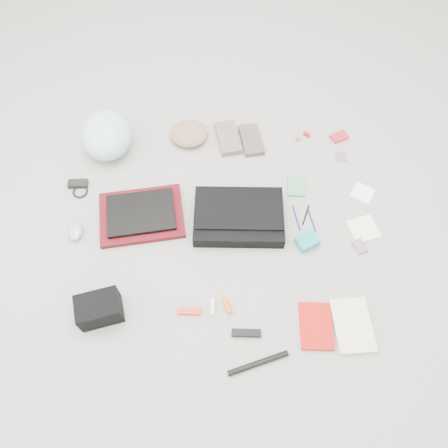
{
  "coord_description": "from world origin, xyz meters",
  "views": [
    {
      "loc": [
        -0.03,
        -1.04,
        1.84
      ],
      "look_at": [
        0.0,
        0.0,
        0.05
      ],
      "focal_mm": 35.0,
      "sensor_mm": 36.0,
      "label": 1
    }
  ],
  "objects_px": {
    "messenger_bag": "(239,217)",
    "accordion_wallet": "(307,241)",
    "bike_helmet": "(107,135)",
    "book_red": "(316,326)",
    "laptop": "(141,213)",
    "camera_bag": "(99,309)"
  },
  "relations": [
    {
      "from": "laptop",
      "to": "messenger_bag",
      "type": "bearing_deg",
      "value": -11.45
    },
    {
      "from": "laptop",
      "to": "accordion_wallet",
      "type": "bearing_deg",
      "value": -19.51
    },
    {
      "from": "book_red",
      "to": "messenger_bag",
      "type": "bearing_deg",
      "value": 122.72
    },
    {
      "from": "messenger_bag",
      "to": "bike_helmet",
      "type": "distance_m",
      "value": 0.83
    },
    {
      "from": "messenger_bag",
      "to": "accordion_wallet",
      "type": "distance_m",
      "value": 0.35
    },
    {
      "from": "messenger_bag",
      "to": "bike_helmet",
      "type": "xyz_separation_m",
      "value": [
        -0.67,
        0.48,
        0.06
      ]
    },
    {
      "from": "messenger_bag",
      "to": "book_red",
      "type": "height_order",
      "value": "messenger_bag"
    },
    {
      "from": "book_red",
      "to": "camera_bag",
      "type": "bearing_deg",
      "value": 177.71
    },
    {
      "from": "accordion_wallet",
      "to": "bike_helmet",
      "type": "bearing_deg",
      "value": 123.05
    },
    {
      "from": "messenger_bag",
      "to": "laptop",
      "type": "distance_m",
      "value": 0.48
    },
    {
      "from": "laptop",
      "to": "book_red",
      "type": "xyz_separation_m",
      "value": [
        0.78,
        -0.57,
        -0.03
      ]
    },
    {
      "from": "bike_helmet",
      "to": "accordion_wallet",
      "type": "bearing_deg",
      "value": -40.1
    },
    {
      "from": "messenger_bag",
      "to": "bike_helmet",
      "type": "height_order",
      "value": "bike_helmet"
    },
    {
      "from": "bike_helmet",
      "to": "messenger_bag",
      "type": "bearing_deg",
      "value": -43.69
    },
    {
      "from": "messenger_bag",
      "to": "book_red",
      "type": "distance_m",
      "value": 0.62
    },
    {
      "from": "messenger_bag",
      "to": "camera_bag",
      "type": "xyz_separation_m",
      "value": [
        -0.61,
        -0.46,
        0.02
      ]
    },
    {
      "from": "bike_helmet",
      "to": "book_red",
      "type": "relative_size",
      "value": 1.57
    },
    {
      "from": "book_red",
      "to": "laptop",
      "type": "bearing_deg",
      "value": 146.72
    },
    {
      "from": "messenger_bag",
      "to": "bike_helmet",
      "type": "relative_size",
      "value": 1.33
    },
    {
      "from": "bike_helmet",
      "to": "accordion_wallet",
      "type": "distance_m",
      "value": 1.17
    },
    {
      "from": "book_red",
      "to": "accordion_wallet",
      "type": "height_order",
      "value": "accordion_wallet"
    },
    {
      "from": "bike_helmet",
      "to": "book_red",
      "type": "height_order",
      "value": "bike_helmet"
    }
  ]
}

